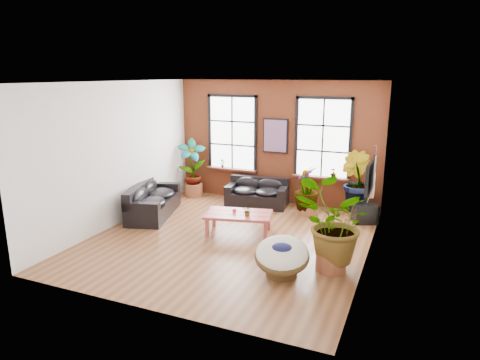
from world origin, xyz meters
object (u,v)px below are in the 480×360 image
object	(u,v)px
sofa_back	(257,193)
sofa_left	(152,201)
coffee_table	(239,215)
papasan_chair	(282,256)

from	to	relation	value
sofa_back	sofa_left	distance (m)	2.97
sofa_back	sofa_left	size ratio (longest dim) A/B	0.77
sofa_back	coffee_table	world-z (taller)	sofa_back
sofa_back	sofa_left	world-z (taller)	sofa_left
coffee_table	papasan_chair	size ratio (longest dim) A/B	1.39
sofa_left	coffee_table	bearing A→B (deg)	-113.42
papasan_chair	coffee_table	bearing A→B (deg)	121.38
coffee_table	sofa_left	bearing A→B (deg)	159.83
coffee_table	papasan_chair	world-z (taller)	papasan_chair
coffee_table	papasan_chair	distance (m)	2.34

